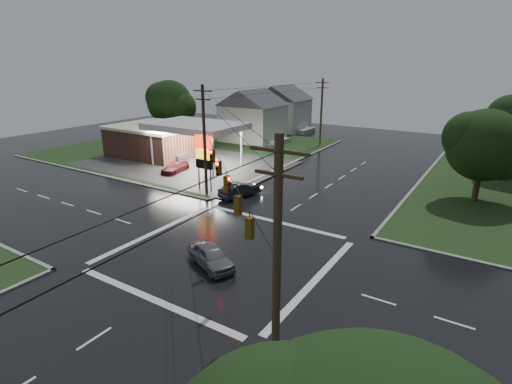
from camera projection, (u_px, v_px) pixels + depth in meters
The scene contains 15 objects.
ground at pixel (226, 253), 28.72m from camera, with size 120.00×120.00×0.00m, color black.
grass_nw at pixel (192, 148), 62.76m from camera, with size 36.00×36.00×0.08m, color black.
gas_station at pixel (163, 138), 56.76m from camera, with size 26.20×18.00×5.60m.
pylon_sign at pixel (204, 153), 41.20m from camera, with size 2.00×0.35×6.00m.
utility_pole_nw at pixel (205, 140), 39.35m from camera, with size 2.20×0.32×11.00m.
utility_pole_se at pixel (277, 277), 14.47m from camera, with size 2.20×0.32×11.00m.
utility_pole_n at pixel (321, 112), 62.25m from camera, with size 2.20×0.32×10.50m.
traffic_signals at pixel (224, 166), 26.65m from camera, with size 26.87×26.87×1.47m.
house_near at pixel (253, 115), 66.82m from camera, with size 11.05×8.48×8.60m.
house_far at pixel (282, 108), 76.93m from camera, with size 11.05×8.48×8.60m.
tree_nw_behind at pixel (170, 103), 68.01m from camera, with size 8.93×7.60×10.00m.
tree_ne_near at pixel (486, 146), 37.37m from camera, with size 7.99×6.80×8.98m.
car_north at pixel (240, 190), 40.26m from camera, with size 1.56×4.47×1.47m, color #202328.
car_crossing at pixel (211, 256), 26.68m from camera, with size 1.74×4.34×1.48m, color slate.
car_pump at pixel (175, 167), 48.94m from camera, with size 1.78×4.37×1.27m, color maroon.
Camera 1 is at (15.71, -20.66, 13.23)m, focal length 28.00 mm.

